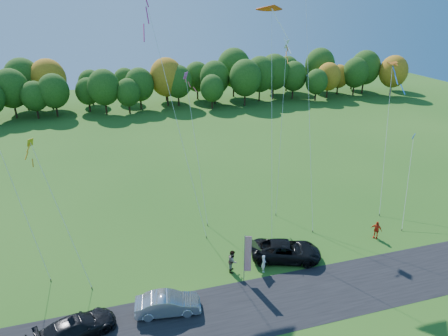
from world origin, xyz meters
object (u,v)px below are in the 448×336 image
object	(u,v)px
person_east	(376,230)
feather_flag	(247,253)
silver_sedan	(168,304)
black_suv	(286,251)

from	to	relation	value
person_east	feather_flag	distance (m)	14.16
silver_sedan	feather_flag	bearing A→B (deg)	-68.12
black_suv	silver_sedan	world-z (taller)	black_suv
person_east	feather_flag	size ratio (longest dim) A/B	0.41
black_suv	feather_flag	xyz separation A→B (m)	(-4.26, -1.84, 1.80)
feather_flag	black_suv	bearing A→B (deg)	23.33
black_suv	feather_flag	world-z (taller)	feather_flag
person_east	feather_flag	world-z (taller)	feather_flag
silver_sedan	feather_flag	xyz separation A→B (m)	(6.60, 1.69, 1.87)
black_suv	person_east	distance (m)	9.59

